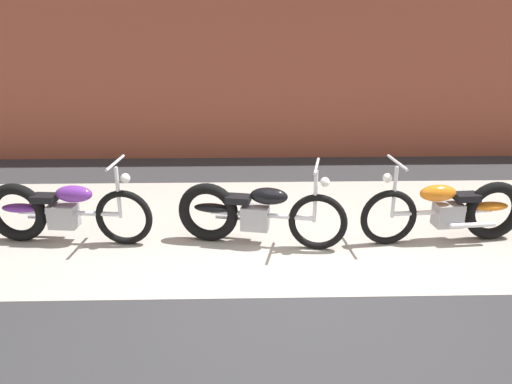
{
  "coord_description": "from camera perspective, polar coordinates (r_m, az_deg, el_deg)",
  "views": [
    {
      "loc": [
        -0.59,
        -4.24,
        2.63
      ],
      "look_at": [
        -0.46,
        0.96,
        0.75
      ],
      "focal_mm": 35.4,
      "sensor_mm": 36.0,
      "label": 1
    }
  ],
  "objects": [
    {
      "name": "sidewalk_slab",
      "position": [
        6.57,
        3.81,
        -3.76
      ],
      "size": [
        36.0,
        3.5,
        0.01
      ],
      "primitive_type": "cube",
      "color": "#9E998E",
      "rests_on": "ground"
    },
    {
      "name": "motorcycle_orange",
      "position": [
        6.43,
        21.55,
        -1.91
      ],
      "size": [
        2.01,
        0.58,
        1.03
      ],
      "rotation": [
        0.0,
        0.0,
        3.23
      ],
      "color": "black",
      "rests_on": "ground"
    },
    {
      "name": "motorcycle_black",
      "position": [
        5.91,
        -0.82,
        -2.34
      ],
      "size": [
        1.98,
        0.71,
        1.03
      ],
      "rotation": [
        0.0,
        0.0,
        -0.21
      ],
      "color": "black",
      "rests_on": "ground"
    },
    {
      "name": "motorcycle_purple",
      "position": [
        6.4,
        -21.6,
        -2.02
      ],
      "size": [
        2.01,
        0.59,
        1.03
      ],
      "rotation": [
        0.0,
        0.0,
        -0.1
      ],
      "color": "black",
      "rests_on": "ground"
    },
    {
      "name": "ground_plane",
      "position": [
        5.02,
        5.59,
        -11.8
      ],
      "size": [
        80.0,
        80.0,
        0.0
      ],
      "primitive_type": "plane",
      "color": "#2D2D30"
    },
    {
      "name": "brick_building_wall",
      "position": [
        9.46,
        2.23,
        18.21
      ],
      "size": [
        36.0,
        0.5,
        4.72
      ],
      "primitive_type": "cube",
      "color": "brown",
      "rests_on": "ground"
    }
  ]
}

